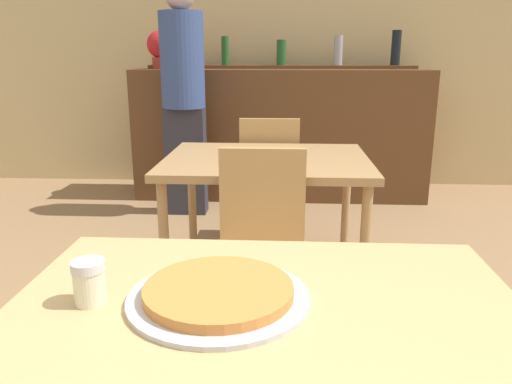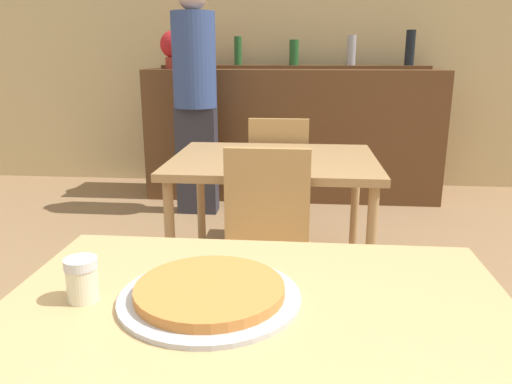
% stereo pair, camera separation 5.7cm
% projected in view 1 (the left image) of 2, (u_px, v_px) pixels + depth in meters
% --- Properties ---
extents(wall_back, '(8.00, 0.05, 2.80)m').
position_uv_depth(wall_back, '(282.00, 41.00, 4.81)').
color(wall_back, '#D1B784').
rests_on(wall_back, ground_plane).
extents(dining_table_near, '(1.15, 0.75, 0.75)m').
position_uv_depth(dining_table_near, '(265.00, 335.00, 1.13)').
color(dining_table_near, tan).
rests_on(dining_table_near, ground_plane).
extents(dining_table_far, '(1.09, 0.88, 0.74)m').
position_uv_depth(dining_table_far, '(266.00, 172.00, 2.69)').
color(dining_table_far, '#A87F51').
rests_on(dining_table_far, ground_plane).
extents(bar_counter, '(2.60, 0.56, 1.15)m').
position_uv_depth(bar_counter, '(280.00, 134.00, 4.54)').
color(bar_counter, brown).
rests_on(bar_counter, ground_plane).
extents(bar_back_shelf, '(2.39, 0.24, 0.33)m').
position_uv_depth(bar_back_shelf, '(286.00, 62.00, 4.51)').
color(bar_back_shelf, brown).
rests_on(bar_back_shelf, bar_counter).
extents(chair_far_side_front, '(0.40, 0.40, 0.89)m').
position_uv_depth(chair_far_side_front, '(261.00, 238.00, 2.15)').
color(chair_far_side_front, tan).
rests_on(chair_far_side_front, ground_plane).
extents(chair_far_side_back, '(0.40, 0.40, 0.89)m').
position_uv_depth(chair_far_side_back, '(270.00, 173.00, 3.32)').
color(chair_far_side_back, tan).
rests_on(chair_far_side_back, ground_plane).
extents(pizza_tray, '(0.41, 0.41, 0.04)m').
position_uv_depth(pizza_tray, '(218.00, 294.00, 1.11)').
color(pizza_tray, '#B7B7BC').
rests_on(pizza_tray, dining_table_near).
extents(cheese_shaker, '(0.07, 0.07, 0.10)m').
position_uv_depth(cheese_shaker, '(89.00, 282.00, 1.09)').
color(cheese_shaker, beige).
rests_on(cheese_shaker, dining_table_near).
extents(person_standing, '(0.34, 0.34, 1.81)m').
position_uv_depth(person_standing, '(183.00, 92.00, 3.92)').
color(person_standing, '#2D2D38').
rests_on(person_standing, ground_plane).
extents(potted_plant, '(0.24, 0.24, 0.33)m').
position_uv_depth(potted_plant, '(161.00, 47.00, 4.35)').
color(potted_plant, maroon).
rests_on(potted_plant, bar_counter).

